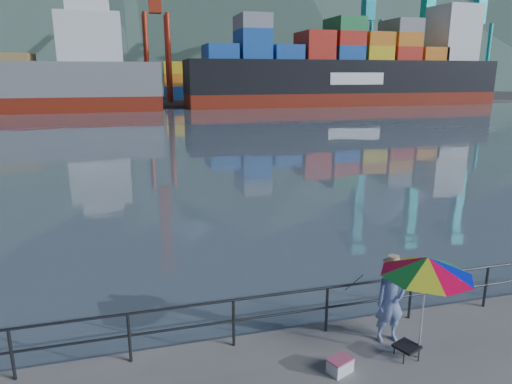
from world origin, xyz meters
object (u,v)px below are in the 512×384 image
Objects in this scene: fisherman at (390,302)px; container_ship at (353,71)px; cooler_bag at (340,366)px; beach_umbrella at (427,266)px.

container_ship is at bearing 67.79° from fisherman.
cooler_bag is (-1.40, -0.70, -0.73)m from fisherman.
container_ship is (36.30, 71.22, 5.73)m from cooler_bag.
beach_umbrella is at bearing -21.62° from cooler_bag.
cooler_bag is at bearing -179.56° from beach_umbrella.
fisherman is at bearing 109.95° from beach_umbrella.
container_ship is (34.65, 71.21, 3.96)m from beach_umbrella.
beach_umbrella is (0.25, -0.69, 1.04)m from fisherman.
beach_umbrella reaches higher than fisherman.
beach_umbrella is at bearing -65.93° from fisherman.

